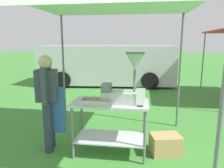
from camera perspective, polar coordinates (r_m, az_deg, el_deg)
The scene contains 9 objects.
ground_plane at distance 8.22m, azimuth 3.22°, elevation -1.47°, with size 70.00×70.00×0.00m, color #3D7F33.
stall_canopy at distance 3.31m, azimuth -0.27°, elevation 20.86°, with size 2.75×2.57×2.44m.
donut_cart at distance 3.37m, azimuth -0.49°, elevation -8.83°, with size 1.21×0.61×0.88m.
donut_tray at distance 3.21m, azimuth -4.34°, elevation -5.00°, with size 0.47×0.27×0.07m.
donut_fryer at distance 3.17m, azimuth 3.45°, elevation 0.21°, with size 0.64×0.28×0.79m.
menu_sign at distance 3.06m, azimuth 7.87°, elevation -3.98°, with size 0.13×0.05×0.28m.
vendor at distance 3.59m, azimuth -17.22°, elevation -3.77°, with size 0.47×0.54×1.61m.
supply_crate at distance 3.66m, azimuth 14.50°, elevation -15.74°, with size 0.54×0.44×0.32m.
van_silver at distance 9.12m, azimuth -1.17°, elevation 5.40°, with size 5.76×2.43×1.69m.
Camera 1 is at (0.68, -1.99, 1.80)m, focal length 33.24 mm.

